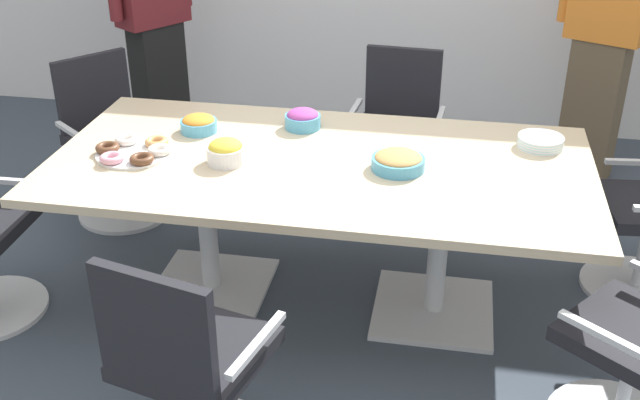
{
  "coord_description": "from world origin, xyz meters",
  "views": [
    {
      "loc": [
        0.56,
        -3.05,
        2.19
      ],
      "look_at": [
        0.0,
        0.0,
        0.55
      ],
      "focal_mm": 43.09,
      "sensor_mm": 36.0,
      "label": 1
    }
  ],
  "objects_px": {
    "office_chair_0": "(189,374)",
    "office_chair_3": "(396,140)",
    "person_standing_1": "(607,23)",
    "snack_bowl_candy_mix": "(303,119)",
    "snack_bowl_chips_yellow": "(226,151)",
    "conference_table": "(320,185)",
    "office_chair_4": "(113,147)",
    "person_standing_0": "(152,9)",
    "plate_stack": "(540,142)",
    "snack_bowl_cookies": "(398,161)",
    "snack_bowl_chips_orange": "(199,124)",
    "donut_platter": "(134,151)"
  },
  "relations": [
    {
      "from": "office_chair_4",
      "to": "snack_bowl_chips_orange",
      "type": "relative_size",
      "value": 5.16
    },
    {
      "from": "person_standing_1",
      "to": "snack_bowl_chips_yellow",
      "type": "relative_size",
      "value": 11.05
    },
    {
      "from": "snack_bowl_candy_mix",
      "to": "person_standing_1",
      "type": "bearing_deg",
      "value": 40.31
    },
    {
      "from": "snack_bowl_chips_orange",
      "to": "snack_bowl_cookies",
      "type": "distance_m",
      "value": 1.01
    },
    {
      "from": "plate_stack",
      "to": "snack_bowl_cookies",
      "type": "bearing_deg",
      "value": -150.48
    },
    {
      "from": "office_chair_4",
      "to": "conference_table",
      "type": "bearing_deg",
      "value": 100.46
    },
    {
      "from": "donut_platter",
      "to": "conference_table",
      "type": "bearing_deg",
      "value": 6.46
    },
    {
      "from": "office_chair_3",
      "to": "person_standing_1",
      "type": "height_order",
      "value": "person_standing_1"
    },
    {
      "from": "office_chair_3",
      "to": "snack_bowl_chips_yellow",
      "type": "height_order",
      "value": "office_chair_3"
    },
    {
      "from": "conference_table",
      "to": "office_chair_4",
      "type": "height_order",
      "value": "office_chair_4"
    },
    {
      "from": "office_chair_0",
      "to": "office_chair_3",
      "type": "xyz_separation_m",
      "value": [
        0.51,
        2.18,
        0.0
      ]
    },
    {
      "from": "conference_table",
      "to": "office_chair_4",
      "type": "bearing_deg",
      "value": 152.67
    },
    {
      "from": "office_chair_3",
      "to": "conference_table",
      "type": "bearing_deg",
      "value": 81.23
    },
    {
      "from": "snack_bowl_cookies",
      "to": "office_chair_4",
      "type": "bearing_deg",
      "value": 156.92
    },
    {
      "from": "office_chair_3",
      "to": "snack_bowl_chips_orange",
      "type": "height_order",
      "value": "office_chair_3"
    },
    {
      "from": "snack_bowl_candy_mix",
      "to": "donut_platter",
      "type": "relative_size",
      "value": 0.5
    },
    {
      "from": "person_standing_1",
      "to": "snack_bowl_candy_mix",
      "type": "xyz_separation_m",
      "value": [
        -1.57,
        -1.33,
        -0.19
      ]
    },
    {
      "from": "office_chair_4",
      "to": "person_standing_1",
      "type": "bearing_deg",
      "value": 147.72
    },
    {
      "from": "conference_table",
      "to": "snack_bowl_chips_orange",
      "type": "bearing_deg",
      "value": 160.87
    },
    {
      "from": "office_chair_0",
      "to": "snack_bowl_candy_mix",
      "type": "height_order",
      "value": "office_chair_0"
    },
    {
      "from": "snack_bowl_chips_yellow",
      "to": "conference_table",
      "type": "bearing_deg",
      "value": 13.99
    },
    {
      "from": "snack_bowl_chips_yellow",
      "to": "donut_platter",
      "type": "height_order",
      "value": "snack_bowl_chips_yellow"
    },
    {
      "from": "office_chair_3",
      "to": "person_standing_0",
      "type": "height_order",
      "value": "person_standing_0"
    },
    {
      "from": "snack_bowl_chips_yellow",
      "to": "snack_bowl_cookies",
      "type": "relative_size",
      "value": 0.73
    },
    {
      "from": "office_chair_0",
      "to": "person_standing_1",
      "type": "bearing_deg",
      "value": 73.05
    },
    {
      "from": "person_standing_1",
      "to": "snack_bowl_chips_orange",
      "type": "bearing_deg",
      "value": 61.55
    },
    {
      "from": "snack_bowl_candy_mix",
      "to": "plate_stack",
      "type": "bearing_deg",
      "value": -1.55
    },
    {
      "from": "snack_bowl_candy_mix",
      "to": "person_standing_0",
      "type": "bearing_deg",
      "value": 135.55
    },
    {
      "from": "office_chair_0",
      "to": "office_chair_4",
      "type": "xyz_separation_m",
      "value": [
        -1.07,
        1.78,
        0.0
      ]
    },
    {
      "from": "person_standing_1",
      "to": "snack_bowl_chips_orange",
      "type": "xyz_separation_m",
      "value": [
        -2.05,
        -1.46,
        -0.2
      ]
    },
    {
      "from": "conference_table",
      "to": "person_standing_1",
      "type": "xyz_separation_m",
      "value": [
        1.42,
        1.68,
        0.37
      ]
    },
    {
      "from": "snack_bowl_chips_yellow",
      "to": "plate_stack",
      "type": "relative_size",
      "value": 0.82
    },
    {
      "from": "snack_bowl_cookies",
      "to": "plate_stack",
      "type": "height_order",
      "value": "snack_bowl_cookies"
    },
    {
      "from": "person_standing_1",
      "to": "snack_bowl_cookies",
      "type": "distance_m",
      "value": 2.03
    },
    {
      "from": "office_chair_4",
      "to": "plate_stack",
      "type": "distance_m",
      "value": 2.36
    },
    {
      "from": "plate_stack",
      "to": "snack_bowl_chips_yellow",
      "type": "bearing_deg",
      "value": -162.82
    },
    {
      "from": "office_chair_0",
      "to": "snack_bowl_chips_yellow",
      "type": "height_order",
      "value": "office_chair_0"
    },
    {
      "from": "office_chair_4",
      "to": "person_standing_0",
      "type": "relative_size",
      "value": 0.49
    },
    {
      "from": "office_chair_4",
      "to": "snack_bowl_chips_orange",
      "type": "xyz_separation_m",
      "value": [
        0.7,
        -0.47,
        0.38
      ]
    },
    {
      "from": "conference_table",
      "to": "person_standing_1",
      "type": "relative_size",
      "value": 1.28
    },
    {
      "from": "office_chair_4",
      "to": "snack_bowl_chips_yellow",
      "type": "bearing_deg",
      "value": 87.5
    },
    {
      "from": "person_standing_0",
      "to": "office_chair_4",
      "type": "bearing_deg",
      "value": 35.62
    },
    {
      "from": "donut_platter",
      "to": "snack_bowl_chips_yellow",
      "type": "bearing_deg",
      "value": -0.72
    },
    {
      "from": "office_chair_4",
      "to": "person_standing_0",
      "type": "xyz_separation_m",
      "value": [
        -0.04,
        0.86,
        0.58
      ]
    },
    {
      "from": "office_chair_3",
      "to": "snack_bowl_cookies",
      "type": "distance_m",
      "value": 1.19
    },
    {
      "from": "office_chair_4",
      "to": "person_standing_1",
      "type": "xyz_separation_m",
      "value": [
        2.75,
        1.0,
        0.59
      ]
    },
    {
      "from": "office_chair_3",
      "to": "snack_bowl_candy_mix",
      "type": "relative_size",
      "value": 5.23
    },
    {
      "from": "office_chair_0",
      "to": "person_standing_0",
      "type": "xyz_separation_m",
      "value": [
        -1.11,
        2.64,
        0.58
      ]
    },
    {
      "from": "office_chair_4",
      "to": "snack_bowl_cookies",
      "type": "bearing_deg",
      "value": 104.71
    },
    {
      "from": "person_standing_0",
      "to": "snack_bowl_cookies",
      "type": "height_order",
      "value": "person_standing_0"
    }
  ]
}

